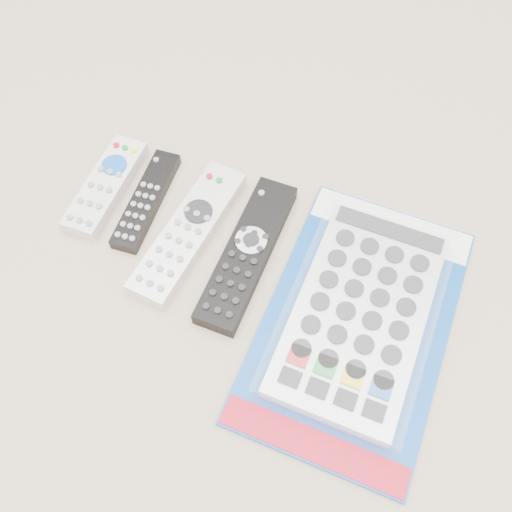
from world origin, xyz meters
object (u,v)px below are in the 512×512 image
(remote_small_grey, at_px, (106,186))
(jumbo_remote_packaged, at_px, (360,313))
(remote_slim_black, at_px, (146,200))
(remote_silver_dvd, at_px, (189,232))
(remote_large_black, at_px, (247,253))

(remote_small_grey, height_order, jumbo_remote_packaged, jumbo_remote_packaged)
(remote_small_grey, xyz_separation_m, jumbo_remote_packaged, (0.39, -0.07, 0.01))
(remote_slim_black, distance_m, remote_silver_dvd, 0.08)
(remote_silver_dvd, height_order, remote_large_black, same)
(remote_small_grey, relative_size, remote_slim_black, 1.00)
(jumbo_remote_packaged, bearing_deg, remote_silver_dvd, 173.05)
(remote_silver_dvd, height_order, jumbo_remote_packaged, jumbo_remote_packaged)
(remote_silver_dvd, bearing_deg, remote_small_grey, 174.51)
(remote_slim_black, relative_size, remote_silver_dvd, 0.73)
(remote_small_grey, height_order, remote_slim_black, remote_small_grey)
(remote_slim_black, distance_m, jumbo_remote_packaged, 0.33)
(remote_slim_black, height_order, jumbo_remote_packaged, jumbo_remote_packaged)
(remote_silver_dvd, bearing_deg, remote_slim_black, 165.87)
(remote_small_grey, height_order, remote_silver_dvd, same)
(remote_small_grey, relative_size, jumbo_remote_packaged, 0.45)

